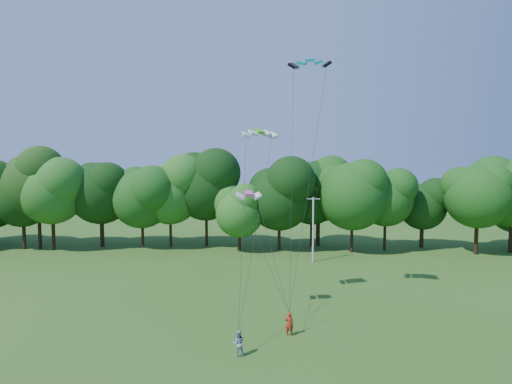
{
  "coord_description": "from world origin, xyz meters",
  "views": [
    {
      "loc": [
        1.13,
        -17.63,
        11.53
      ],
      "look_at": [
        0.15,
        13.0,
        9.3
      ],
      "focal_mm": 28.0,
      "sensor_mm": 36.0,
      "label": 1
    }
  ],
  "objects": [
    {
      "name": "utility_pole",
      "position": [
        6.3,
        28.45,
        3.92
      ],
      "size": [
        1.52,
        0.19,
        7.58
      ],
      "rotation": [
        0.0,
        0.0,
        0.01
      ],
      "color": "silver",
      "rests_on": "ground"
    },
    {
      "name": "kite_flyer_left",
      "position": [
        2.53,
        8.38,
        0.8
      ],
      "size": [
        0.59,
        0.39,
        1.6
      ],
      "primitive_type": "imported",
      "rotation": [
        0.0,
        0.0,
        3.13
      ],
      "color": "#AC2816",
      "rests_on": "ground"
    },
    {
      "name": "tree_back_west",
      "position": [
        -29.69,
        34.53,
        8.83
      ],
      "size": [
        9.73,
        9.73,
        14.15
      ],
      "color": "black",
      "rests_on": "ground"
    },
    {
      "name": "kite_flyer_right",
      "position": [
        -0.66,
        5.46,
        0.78
      ],
      "size": [
        0.84,
        0.7,
        1.55
      ],
      "primitive_type": "imported",
      "rotation": [
        0.0,
        0.0,
        3.3
      ],
      "color": "#909FC8",
      "rests_on": "ground"
    },
    {
      "name": "tree_back_center",
      "position": [
        7.06,
        37.27,
        7.56
      ],
      "size": [
        8.32,
        8.32,
        12.1
      ],
      "color": "#302412",
      "rests_on": "ground"
    },
    {
      "name": "kite_green",
      "position": [
        0.37,
        14.29,
        14.07
      ],
      "size": [
        2.97,
        2.07,
        0.56
      ],
      "rotation": [
        0.0,
        0.0,
        0.35
      ],
      "color": "green",
      "rests_on": "ground"
    },
    {
      "name": "kite_teal",
      "position": [
        4.26,
        13.58,
        19.38
      ],
      "size": [
        3.33,
        1.91,
        0.59
      ],
      "rotation": [
        0.0,
        0.0,
        -0.16
      ],
      "color": "#059CAF",
      "rests_on": "ground"
    },
    {
      "name": "kite_pink",
      "position": [
        -0.36,
        11.78,
        9.31
      ],
      "size": [
        2.0,
        1.25,
        0.37
      ],
      "rotation": [
        0.0,
        0.0,
        0.2
      ],
      "color": "#E9409F",
      "rests_on": "ground"
    }
  ]
}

